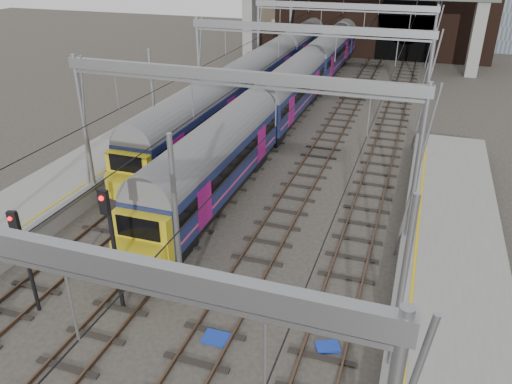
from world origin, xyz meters
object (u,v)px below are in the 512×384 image
(train_second, at_px, (261,72))
(signal_near_left, at_px, (23,249))
(signal_near_centre, at_px, (112,237))
(train_main, at_px, (311,69))

(train_second, distance_m, signal_near_left, 30.91)
(train_second, xyz_separation_m, signal_near_centre, (4.03, -29.67, 0.89))
(signal_near_left, bearing_deg, train_second, 76.19)
(train_main, distance_m, train_second, 4.66)
(train_main, xyz_separation_m, train_second, (-4.00, -2.39, -0.03))
(signal_near_left, height_order, signal_near_centre, signal_near_centre)
(train_main, relative_size, signal_near_centre, 11.66)
(train_second, xyz_separation_m, signal_near_left, (1.04, -30.89, 0.49))
(train_second, distance_m, signal_near_centre, 29.96)
(train_main, bearing_deg, signal_near_left, -95.08)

